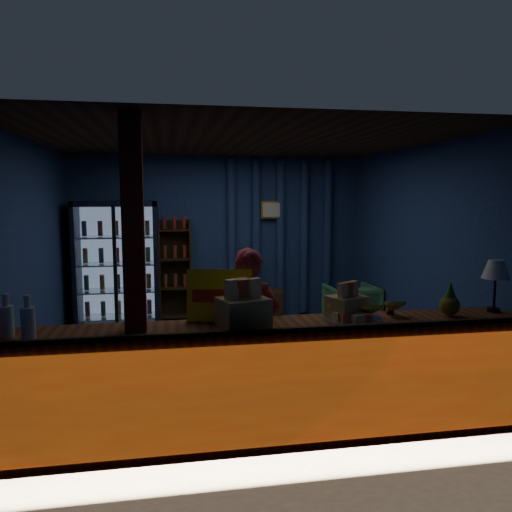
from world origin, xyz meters
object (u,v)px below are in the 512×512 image
(table_lamp, at_px, (496,271))
(pastry_tray, at_px, (352,318))
(green_chair, at_px, (351,306))
(shopkeeper, at_px, (249,333))

(table_lamp, bearing_deg, pastry_tray, -176.58)
(pastry_tray, bearing_deg, green_chair, 69.16)
(shopkeeper, bearing_deg, table_lamp, 6.24)
(green_chair, xyz_separation_m, pastry_tray, (-1.20, -3.16, 0.65))
(green_chair, bearing_deg, pastry_tray, 66.02)
(shopkeeper, xyz_separation_m, pastry_tray, (0.79, -0.46, 0.22))
(green_chair, distance_m, table_lamp, 3.24)
(shopkeeper, xyz_separation_m, table_lamp, (2.14, -0.38, 0.56))
(green_chair, bearing_deg, table_lamp, 89.65)
(green_chair, relative_size, pastry_tray, 1.47)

